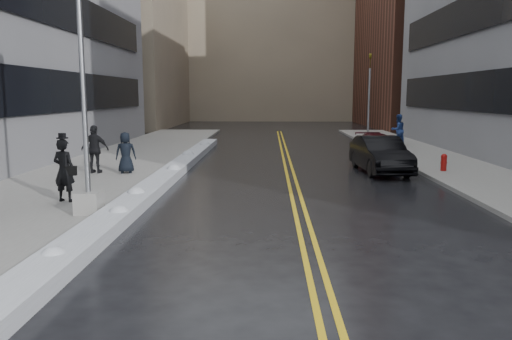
# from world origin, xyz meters

# --- Properties ---
(ground) EXTENTS (160.00, 160.00, 0.00)m
(ground) POSITION_xyz_m (0.00, 0.00, 0.00)
(ground) COLOR black
(ground) RESTS_ON ground
(sidewalk_west) EXTENTS (5.50, 50.00, 0.15)m
(sidewalk_west) POSITION_xyz_m (-5.75, 10.00, 0.07)
(sidewalk_west) COLOR gray
(sidewalk_west) RESTS_ON ground
(sidewalk_east) EXTENTS (4.00, 50.00, 0.15)m
(sidewalk_east) POSITION_xyz_m (10.00, 10.00, 0.07)
(sidewalk_east) COLOR gray
(sidewalk_east) RESTS_ON ground
(lane_line_left) EXTENTS (0.12, 50.00, 0.01)m
(lane_line_left) POSITION_xyz_m (2.35, 10.00, 0.00)
(lane_line_left) COLOR gold
(lane_line_left) RESTS_ON ground
(lane_line_right) EXTENTS (0.12, 50.00, 0.01)m
(lane_line_right) POSITION_xyz_m (2.65, 10.00, 0.00)
(lane_line_right) COLOR gold
(lane_line_right) RESTS_ON ground
(snow_ridge) EXTENTS (0.90, 30.00, 0.34)m
(snow_ridge) POSITION_xyz_m (-2.45, 8.00, 0.17)
(snow_ridge) COLOR silver
(snow_ridge) RESTS_ON ground
(building_west_far) EXTENTS (14.00, 22.00, 18.00)m
(building_west_far) POSITION_xyz_m (-15.50, 44.00, 9.00)
(building_west_far) COLOR gray
(building_west_far) RESTS_ON ground
(building_far) EXTENTS (36.00, 16.00, 22.00)m
(building_far) POSITION_xyz_m (2.00, 60.00, 11.00)
(building_far) COLOR gray
(building_far) RESTS_ON ground
(lamppost) EXTENTS (0.65, 0.65, 7.62)m
(lamppost) POSITION_xyz_m (-3.30, 2.00, 2.53)
(lamppost) COLOR gray
(lamppost) RESTS_ON sidewalk_west
(fire_hydrant) EXTENTS (0.26, 0.26, 0.73)m
(fire_hydrant) POSITION_xyz_m (9.00, 10.00, 0.55)
(fire_hydrant) COLOR maroon
(fire_hydrant) RESTS_ON sidewalk_east
(traffic_signal) EXTENTS (0.16, 0.20, 6.00)m
(traffic_signal) POSITION_xyz_m (8.50, 24.00, 3.40)
(traffic_signal) COLOR gray
(traffic_signal) RESTS_ON sidewalk_east
(pedestrian_fedora) EXTENTS (0.78, 0.61, 1.91)m
(pedestrian_fedora) POSITION_xyz_m (-4.56, 3.48, 1.10)
(pedestrian_fedora) COLOR black
(pedestrian_fedora) RESTS_ON sidewalk_west
(pedestrian_c) EXTENTS (0.93, 0.73, 1.69)m
(pedestrian_c) POSITION_xyz_m (-4.30, 9.04, 1.00)
(pedestrian_c) COLOR black
(pedestrian_c) RESTS_ON sidewalk_west
(pedestrian_d) EXTENTS (1.20, 0.58, 1.98)m
(pedestrian_d) POSITION_xyz_m (-5.54, 8.99, 1.14)
(pedestrian_d) COLOR black
(pedestrian_d) RESTS_ON sidewalk_west
(pedestrian_east) EXTENTS (1.16, 1.03, 1.98)m
(pedestrian_east) POSITION_xyz_m (9.76, 20.74, 1.14)
(pedestrian_east) COLOR navy
(pedestrian_east) RESTS_ON sidewalk_east
(car_black) EXTENTS (1.99, 4.86, 1.57)m
(car_black) POSITION_xyz_m (6.40, 10.39, 0.78)
(car_black) COLOR black
(car_black) RESTS_ON ground
(car_maroon) EXTENTS (2.02, 4.33, 1.22)m
(car_maroon) POSITION_xyz_m (7.50, 16.19, 0.61)
(car_maroon) COLOR #400A15
(car_maroon) RESTS_ON ground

